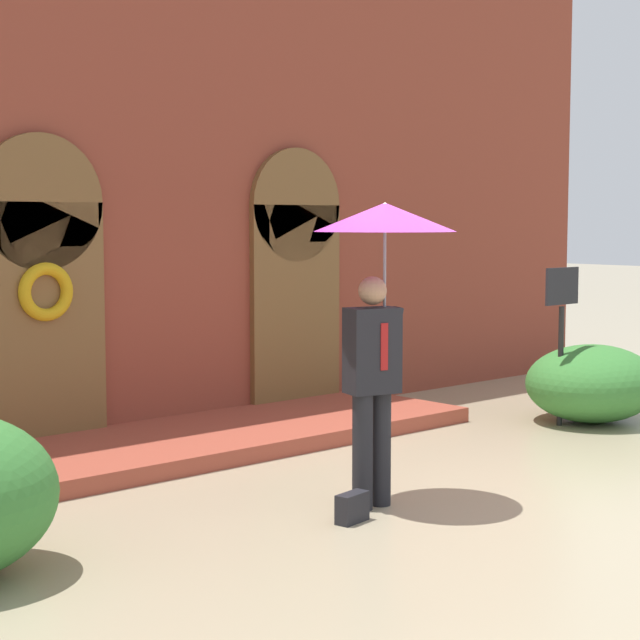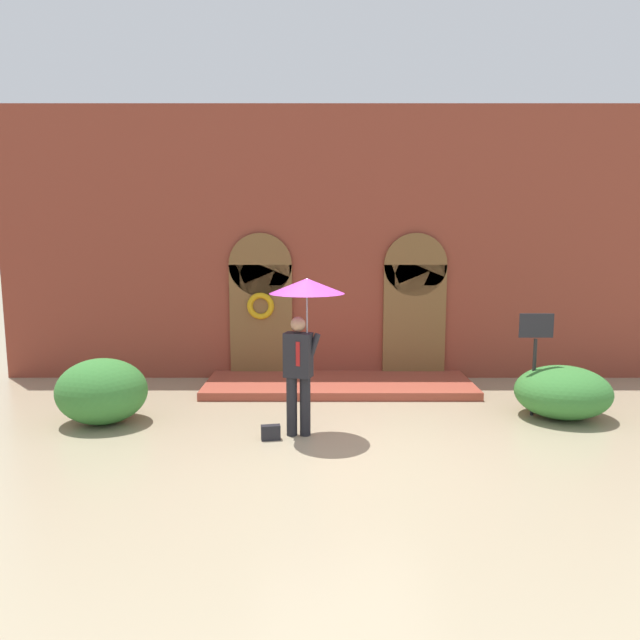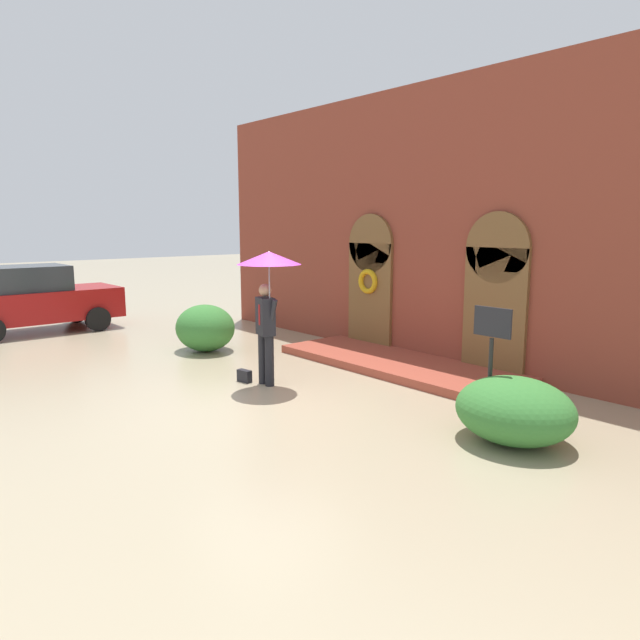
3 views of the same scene
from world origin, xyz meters
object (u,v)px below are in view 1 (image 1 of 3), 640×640
object	(u,v)px
person_with_umbrella	(382,261)
shrub_right	(592,383)
sign_post	(561,319)
handbag	(352,508)

from	to	relation	value
person_with_umbrella	shrub_right	distance (m)	4.56
person_with_umbrella	sign_post	distance (m)	3.97
person_with_umbrella	handbag	distance (m)	1.88
sign_post	handbag	bearing A→B (deg)	-164.60
sign_post	shrub_right	size ratio (longest dim) A/B	1.11
handbag	shrub_right	xyz separation A→B (m)	(4.73, 1.07, 0.32)
person_with_umbrella	sign_post	bearing A→B (deg)	14.53
sign_post	shrub_right	xyz separation A→B (m)	(0.45, -0.11, -0.74)
handbag	sign_post	bearing A→B (deg)	5.44
handbag	person_with_umbrella	bearing A→B (deg)	11.79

